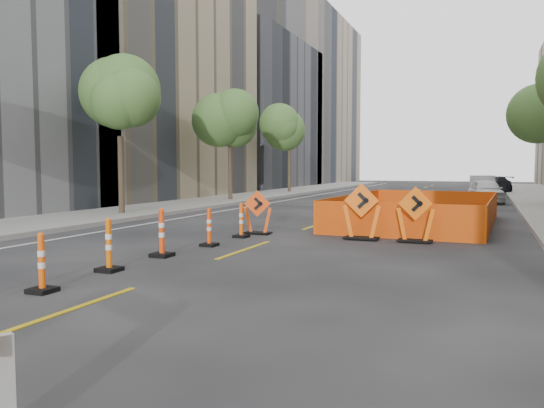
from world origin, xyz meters
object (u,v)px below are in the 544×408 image
at_px(parked_car_far, 491,185).
at_px(channelizer_2, 42,263).
at_px(channelizer_3, 109,245).
at_px(chevron_sign_center, 362,212).
at_px(channelizer_4, 162,233).
at_px(chevron_sign_left, 258,212).
at_px(chevron_sign_right, 415,215).
at_px(parked_car_near, 486,191).
at_px(channelizer_6, 241,220).
at_px(parked_car_mid, 482,187).
at_px(channelizer_5, 209,227).

bearing_deg(parked_car_far, channelizer_2, -79.37).
bearing_deg(channelizer_3, chevron_sign_center, 60.35).
bearing_deg(channelizer_2, channelizer_4, 92.13).
relative_size(chevron_sign_left, chevron_sign_right, 0.88).
xyz_separation_m(channelizer_3, parked_car_near, (6.85, 24.23, 0.14)).
xyz_separation_m(chevron_sign_center, parked_car_far, (3.58, 27.82, -0.13)).
distance_m(channelizer_4, chevron_sign_center, 5.80).
xyz_separation_m(channelizer_2, chevron_sign_right, (4.96, 8.21, 0.26)).
distance_m(channelizer_2, channelizer_6, 7.34).
bearing_deg(channelizer_3, parked_car_mid, 77.20).
xyz_separation_m(channelizer_3, channelizer_5, (0.22, 3.67, -0.03)).
distance_m(channelizer_2, channelizer_4, 3.67).
distance_m(channelizer_3, channelizer_6, 5.51).
relative_size(channelizer_4, channelizer_5, 1.12).
bearing_deg(channelizer_3, parked_car_far, 78.10).
relative_size(chevron_sign_center, parked_car_mid, 0.36).
bearing_deg(chevron_sign_right, parked_car_far, 68.71).
distance_m(chevron_sign_left, parked_car_far, 28.59).
distance_m(chevron_sign_left, parked_car_mid, 23.47).
bearing_deg(channelizer_6, chevron_sign_center, 14.35).
relative_size(channelizer_6, chevron_sign_right, 0.66).
bearing_deg(chevron_sign_right, channelizer_5, -167.91).
xyz_separation_m(channelizer_6, chevron_sign_center, (3.35, 0.86, 0.29)).
xyz_separation_m(channelizer_4, channelizer_5, (0.22, 1.83, -0.06)).
xyz_separation_m(channelizer_2, channelizer_5, (0.09, 5.50, 0.00)).
height_order(channelizer_2, channelizer_3, channelizer_3).
xyz_separation_m(chevron_sign_center, parked_car_mid, (2.98, 22.68, -0.06)).
height_order(channelizer_2, parked_car_mid, parked_car_mid).
xyz_separation_m(channelizer_5, channelizer_6, (0.05, 1.83, 0.00)).
bearing_deg(channelizer_5, chevron_sign_right, 29.04).
distance_m(channelizer_2, parked_car_mid, 31.55).
relative_size(channelizer_4, channelizer_6, 1.11).
bearing_deg(channelizer_3, chevron_sign_left, 86.42).
height_order(channelizer_5, channelizer_6, channelizer_6).
relative_size(channelizer_5, chevron_sign_left, 0.74).
bearing_deg(parked_car_far, channelizer_4, -80.82).
bearing_deg(parked_car_mid, channelizer_5, -106.25).
distance_m(chevron_sign_left, parked_car_near, 18.96).
bearing_deg(parked_car_mid, channelizer_2, -103.96).
height_order(channelizer_3, parked_car_near, parked_car_near).
xyz_separation_m(channelizer_2, chevron_sign_center, (3.48, 8.19, 0.30)).
relative_size(channelizer_3, parked_car_near, 0.27).
distance_m(chevron_sign_left, chevron_sign_center, 3.22).
distance_m(channelizer_5, chevron_sign_left, 2.75).
xyz_separation_m(channelizer_5, chevron_sign_center, (3.40, 2.69, 0.30)).
height_order(chevron_sign_left, parked_car_mid, parked_car_mid).
bearing_deg(channelizer_4, channelizer_6, 85.77).
relative_size(chevron_sign_right, parked_car_far, 0.33).
bearing_deg(chevron_sign_left, chevron_sign_right, -17.63).
bearing_deg(chevron_sign_center, channelizer_5, -153.01).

